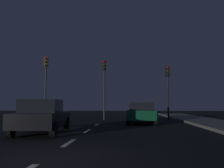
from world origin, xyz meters
name	(u,v)px	position (x,y,z in m)	size (l,w,h in m)	color
ground_plane	(89,129)	(0.00, 7.00, 0.00)	(80.00, 80.00, 0.00)	black
lane_stripe_second	(69,143)	(0.00, 2.60, 0.00)	(0.16, 1.60, 0.01)	silver
lane_stripe_third	(88,131)	(0.00, 6.40, 0.00)	(0.16, 1.60, 0.01)	silver
lane_stripe_fourth	(97,124)	(0.00, 10.20, 0.00)	(0.16, 1.60, 0.01)	silver
traffic_signal_left	(46,76)	(-5.13, 15.19, 3.76)	(0.32, 0.38, 5.41)	#2D2D30
traffic_signal_center	(104,78)	(-0.02, 15.19, 3.55)	(0.32, 0.38, 5.09)	#2D2D30
traffic_signal_right	(168,82)	(5.35, 15.19, 3.20)	(0.32, 0.38, 4.54)	black
car_stopped_ahead	(142,113)	(2.93, 11.32, 0.73)	(2.14, 4.60, 1.41)	#0F4C2D
car_adjacent_lane	(42,116)	(-1.82, 5.12, 0.75)	(2.13, 4.19, 1.49)	black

